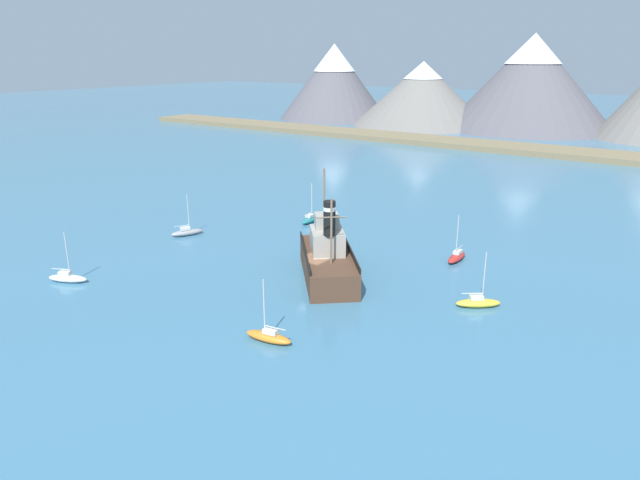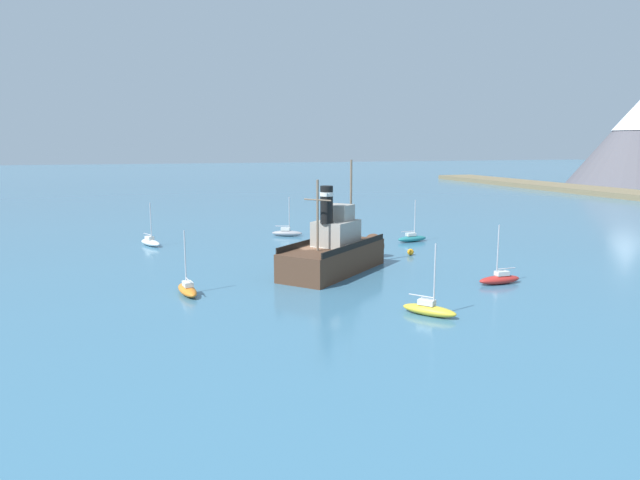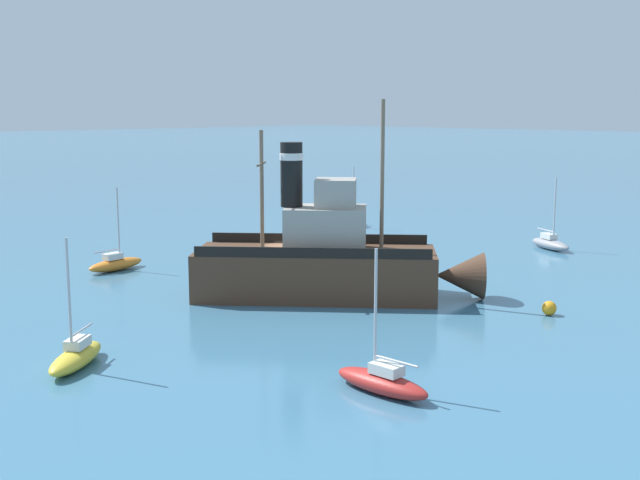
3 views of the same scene
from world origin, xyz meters
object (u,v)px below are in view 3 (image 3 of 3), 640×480
Objects in this scene: old_tugboat at (328,261)px; sailboat_red at (382,381)px; sailboat_orange at (116,263)px; mooring_buoy at (549,308)px; sailboat_white at (355,222)px; sailboat_yellow at (76,356)px; sailboat_grey at (550,243)px.

sailboat_red is at bearing 52.00° from old_tugboat.
old_tugboat reaches higher than sailboat_orange.
sailboat_orange is 1.00× the size of sailboat_red.
sailboat_red is at bearing 5.49° from mooring_buoy.
sailboat_orange is 7.29× the size of mooring_buoy.
sailboat_white is at bearing -140.53° from old_tugboat.
sailboat_yellow is (14.57, 1.31, -1.40)m from old_tugboat.
sailboat_red is (27.45, 26.55, 0.00)m from sailboat_white.
sailboat_white and sailboat_red have the same top height.
sailboat_white is 38.19m from sailboat_red.
sailboat_red is at bearing 79.50° from sailboat_orange.
sailboat_white is at bearing -153.30° from sailboat_yellow.
sailboat_yellow is 35.19m from sailboat_grey.
mooring_buoy is at bearing 110.52° from sailboat_orange.
sailboat_orange is 1.00× the size of sailboat_white.
sailboat_grey is (-35.18, -0.41, 0.00)m from sailboat_yellow.
sailboat_yellow is 11.42m from sailboat_red.
old_tugboat is at bearing -2.49° from sailboat_grey.
sailboat_white is (-22.89, -1.94, 0.00)m from sailboat_orange.
sailboat_orange is 1.00× the size of sailboat_yellow.
old_tugboat reaches higher than sailboat_yellow.
sailboat_orange is at bearing -30.30° from sailboat_grey.
sailboat_white is 28.97m from mooring_buoy.
sailboat_red is 7.29× the size of mooring_buoy.
sailboat_yellow and sailboat_grey have the same top height.
sailboat_grey and sailboat_red have the same top height.
old_tugboat is at bearing 39.47° from sailboat_white.
sailboat_orange is 1.00× the size of sailboat_grey.
sailboat_white is at bearing -135.95° from sailboat_red.
sailboat_grey is at bearing 96.34° from sailboat_white.
mooring_buoy is at bearing 115.38° from old_tugboat.
sailboat_orange and sailboat_white have the same top height.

